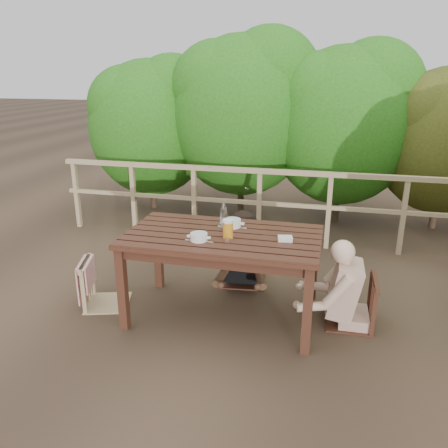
% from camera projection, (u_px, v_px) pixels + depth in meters
% --- Properties ---
extents(ground, '(60.00, 60.00, 0.00)m').
position_uv_depth(ground, '(223.00, 315.00, 4.31)').
color(ground, '#4F3A29').
rests_on(ground, ground).
extents(table, '(1.74, 0.98, 0.80)m').
position_uv_depth(table, '(223.00, 277.00, 4.18)').
color(table, '#3A1E13').
rests_on(table, ground).
extents(chair_left, '(0.54, 0.54, 0.87)m').
position_uv_depth(chair_left, '(105.00, 264.00, 4.38)').
color(chair_left, tan).
rests_on(chair_left, ground).
extents(chair_far, '(0.53, 0.53, 0.95)m').
position_uv_depth(chair_far, '(244.00, 241.00, 4.85)').
color(chair_far, '#3A1E13').
rests_on(chair_far, ground).
extents(chair_right, '(0.44, 0.44, 0.88)m').
position_uv_depth(chair_right, '(353.00, 279.00, 4.04)').
color(chair_right, '#3A1E13').
rests_on(chair_right, ground).
extents(woman, '(0.59, 0.70, 1.30)m').
position_uv_depth(woman, '(245.00, 225.00, 4.81)').
color(woman, black).
rests_on(woman, ground).
extents(diner_right, '(0.66, 0.54, 1.32)m').
position_uv_depth(diner_right, '(359.00, 257.00, 3.96)').
color(diner_right, tan).
rests_on(diner_right, ground).
extents(railing, '(5.60, 0.10, 1.01)m').
position_uv_depth(railing, '(259.00, 206.00, 5.98)').
color(railing, tan).
rests_on(railing, ground).
extents(hedge_row, '(6.60, 1.60, 3.80)m').
position_uv_depth(hedge_row, '(303.00, 93.00, 6.55)').
color(hedge_row, '#235E15').
rests_on(hedge_row, ground).
extents(soup_near, '(0.25, 0.25, 0.08)m').
position_uv_depth(soup_near, '(199.00, 238.00, 3.88)').
color(soup_near, white).
rests_on(soup_near, table).
extents(soup_far, '(0.28, 0.28, 0.09)m').
position_uv_depth(soup_far, '(232.00, 224.00, 4.22)').
color(soup_far, white).
rests_on(soup_far, table).
extents(beer_glass, '(0.09, 0.09, 0.18)m').
position_uv_depth(beer_glass, '(228.00, 230.00, 3.93)').
color(beer_glass, orange).
rests_on(beer_glass, table).
extents(bottle, '(0.07, 0.07, 0.28)m').
position_uv_depth(bottle, '(224.00, 217.00, 4.12)').
color(bottle, silver).
rests_on(bottle, table).
extents(tumbler, '(0.06, 0.06, 0.07)m').
position_uv_depth(tumbler, '(227.00, 242.00, 3.80)').
color(tumbler, white).
rests_on(tumbler, table).
extents(butter_tub, '(0.14, 0.11, 0.05)m').
position_uv_depth(butter_tub, '(285.00, 239.00, 3.88)').
color(butter_tub, white).
rests_on(butter_tub, table).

